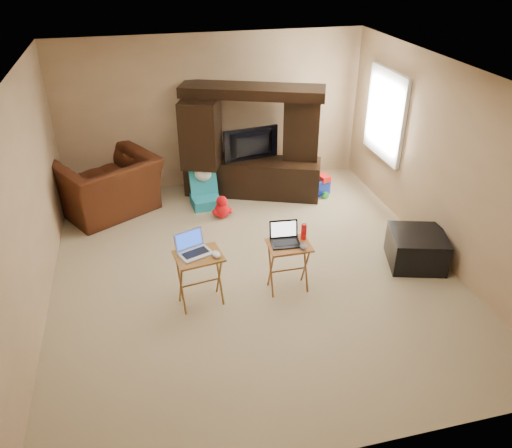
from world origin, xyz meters
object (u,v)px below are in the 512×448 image
object	(u,v)px
water_bottle	(304,232)
recliner	(108,186)
tray_table_right	(288,267)
laptop_left	(195,245)
laptop_right	(286,235)
push_toy	(313,185)
tray_table_left	(200,280)
mouse_right	(303,246)
ottoman	(417,249)
plush_toy	(222,207)
entertainment_center	(252,142)
television	(253,146)
child_rocker	(205,190)
mouse_left	(216,254)

from	to	relation	value
water_bottle	recliner	bearing A→B (deg)	133.02
tray_table_right	laptop_left	xyz separation A→B (m)	(-1.10, 0.01, 0.47)
tray_table_right	laptop_right	size ratio (longest dim) A/B	1.91
push_toy	tray_table_left	distance (m)	3.23
laptop_right	mouse_right	xyz separation A→B (m)	(0.17, -0.14, -0.09)
push_toy	ottoman	xyz separation A→B (m)	(0.65, -2.19, 0.02)
tray_table_right	mouse_right	bearing A→B (deg)	-42.39
recliner	laptop_right	world-z (taller)	recliner
plush_toy	mouse_right	size ratio (longest dim) A/B	2.77
mouse_right	plush_toy	bearing A→B (deg)	105.69
water_bottle	entertainment_center	bearing A→B (deg)	90.20
push_toy	laptop_right	xyz separation A→B (m)	(-1.18, -2.31, 0.56)
mouse_right	recliner	bearing A→B (deg)	129.94
tray_table_right	water_bottle	world-z (taller)	water_bottle
tray_table_right	tray_table_left	bearing A→B (deg)	-178.57
television	laptop_left	size ratio (longest dim) A/B	2.59
tray_table_left	tray_table_right	bearing A→B (deg)	-7.45
tray_table_left	mouse_right	size ratio (longest dim) A/B	5.16
entertainment_center	tray_table_right	world-z (taller)	entertainment_center
child_rocker	tray_table_right	size ratio (longest dim) A/B	0.90
push_toy	laptop_left	xyz separation A→B (m)	(-2.24, -2.32, 0.59)
television	recliner	size ratio (longest dim) A/B	0.67
water_bottle	laptop_left	bearing A→B (deg)	-176.88
child_rocker	water_bottle	distance (m)	2.50
laptop_left	mouse_left	xyz separation A→B (m)	(0.22, -0.10, -0.09)
entertainment_center	tray_table_left	xyz separation A→B (m)	(-1.26, -2.67, -0.56)
tray_table_left	laptop_left	world-z (taller)	laptop_left
plush_toy	mouse_left	size ratio (longest dim) A/B	2.64
recliner	push_toy	distance (m)	3.27
entertainment_center	water_bottle	world-z (taller)	entertainment_center
tray_table_left	mouse_right	bearing A→B (deg)	-13.31
recliner	tray_table_left	world-z (taller)	recliner
recliner	plush_toy	size ratio (longest dim) A/B	3.80
laptop_right	mouse_right	bearing A→B (deg)	-34.15
entertainment_center	water_bottle	distance (m)	2.58
tray_table_left	mouse_right	xyz separation A→B (m)	(1.20, -0.10, 0.33)
ottoman	recliner	bearing A→B (deg)	148.23
entertainment_center	recliner	xyz separation A→B (m)	(-2.30, -0.10, -0.46)
television	mouse_right	distance (m)	2.74
push_toy	mouse_right	distance (m)	2.69
laptop_left	mouse_right	distance (m)	1.24
television	recliner	bearing A→B (deg)	-7.25
recliner	laptop_right	xyz separation A→B (m)	(2.07, -2.54, 0.32)
ottoman	entertainment_center	bearing A→B (deg)	122.54
plush_toy	mouse_left	bearing A→B (deg)	-101.64
push_toy	laptop_left	distance (m)	3.28
laptop_right	ottoman	bearing A→B (deg)	8.94
tray_table_right	laptop_right	world-z (taller)	laptop_right
laptop_right	tray_table_right	bearing A→B (deg)	-21.25
television	mouse_right	world-z (taller)	television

